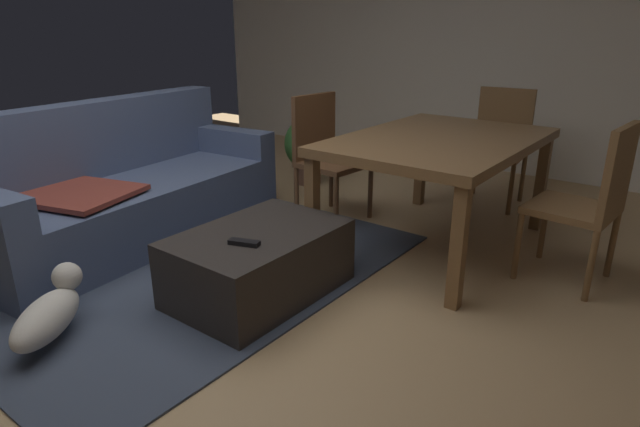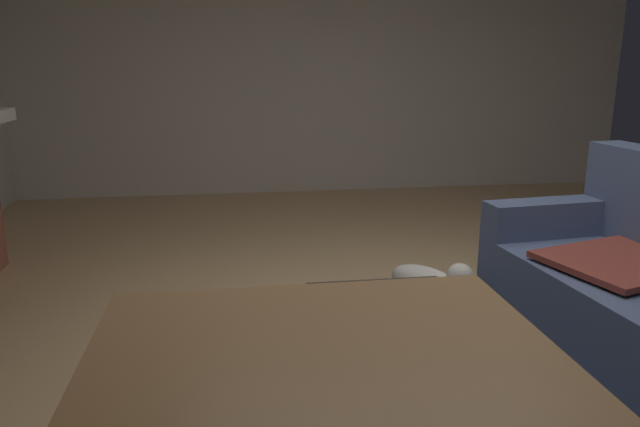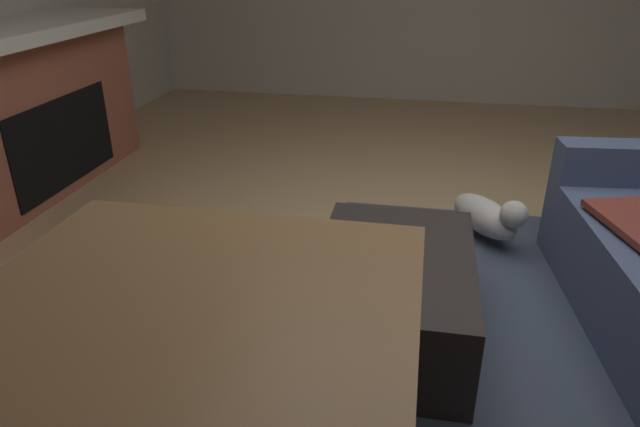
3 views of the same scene
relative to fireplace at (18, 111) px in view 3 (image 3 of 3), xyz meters
The scene contains 7 objects.
floor 2.93m from the fireplace, 74.06° to the left, with size 9.18×9.18×0.00m, color tan.
area_rug 3.35m from the fireplace, 69.68° to the left, with size 2.60×2.00×0.01m, color #3D475B.
fireplace is the anchor object (origin of this frame).
ottoman_coffee_table 2.75m from the fireplace, 65.10° to the left, with size 0.94×0.63×0.38m, color #2D2826.
tv_remote 2.60m from the fireplace, 67.91° to the left, with size 0.05×0.16×0.02m, color black.
dining_table 3.14m from the fireplace, 40.48° to the left, with size 1.56×1.07×0.74m.
small_dog 2.96m from the fireplace, 85.74° to the left, with size 0.51×0.43×0.27m.
Camera 3 is at (2.35, -0.22, 1.49)m, focal length 31.99 mm.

